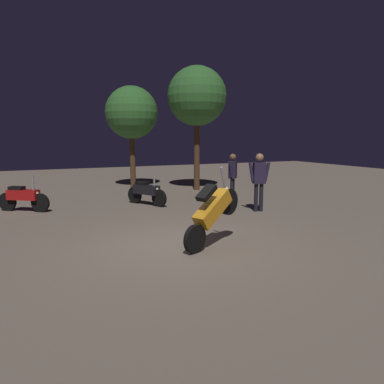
{
  "coord_description": "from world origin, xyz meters",
  "views": [
    {
      "loc": [
        -2.83,
        -6.83,
        2.24
      ],
      "look_at": [
        0.59,
        0.62,
        1.0
      ],
      "focal_mm": 34.3,
      "sensor_mm": 36.0,
      "label": 1
    }
  ],
  "objects_px": {
    "motorcycle_red_parked_left": "(23,197)",
    "person_rider_beside": "(259,177)",
    "person_bystander_far": "(233,173)",
    "motorcycle_orange_foreground": "(212,211)",
    "motorcycle_black_parked_right": "(146,192)"
  },
  "relations": [
    {
      "from": "motorcycle_orange_foreground",
      "to": "person_bystander_far",
      "type": "distance_m",
      "value": 5.53
    },
    {
      "from": "person_rider_beside",
      "to": "person_bystander_far",
      "type": "xyz_separation_m",
      "value": [
        0.23,
        1.91,
        -0.07
      ]
    },
    {
      "from": "motorcycle_orange_foreground",
      "to": "motorcycle_red_parked_left",
      "type": "distance_m",
      "value": 6.57
    },
    {
      "from": "motorcycle_red_parked_left",
      "to": "person_rider_beside",
      "type": "xyz_separation_m",
      "value": [
        6.45,
        -2.94,
        0.61
      ]
    },
    {
      "from": "motorcycle_red_parked_left",
      "to": "person_bystander_far",
      "type": "bearing_deg",
      "value": 26.1
    },
    {
      "from": "person_rider_beside",
      "to": "motorcycle_red_parked_left",
      "type": "bearing_deg",
      "value": 83.14
    },
    {
      "from": "motorcycle_orange_foreground",
      "to": "person_bystander_far",
      "type": "height_order",
      "value": "person_bystander_far"
    },
    {
      "from": "motorcycle_orange_foreground",
      "to": "motorcycle_black_parked_right",
      "type": "height_order",
      "value": "motorcycle_orange_foreground"
    },
    {
      "from": "motorcycle_red_parked_left",
      "to": "person_rider_beside",
      "type": "height_order",
      "value": "person_rider_beside"
    },
    {
      "from": "motorcycle_orange_foreground",
      "to": "person_rider_beside",
      "type": "bearing_deg",
      "value": 17.32
    },
    {
      "from": "motorcycle_black_parked_right",
      "to": "person_rider_beside",
      "type": "xyz_separation_m",
      "value": [
        2.75,
        -2.43,
        0.61
      ]
    },
    {
      "from": "motorcycle_red_parked_left",
      "to": "person_bystander_far",
      "type": "xyz_separation_m",
      "value": [
        6.68,
        -1.03,
        0.55
      ]
    },
    {
      "from": "motorcycle_red_parked_left",
      "to": "person_bystander_far",
      "type": "distance_m",
      "value": 6.78
    },
    {
      "from": "motorcycle_red_parked_left",
      "to": "person_rider_beside",
      "type": "bearing_deg",
      "value": 10.38
    },
    {
      "from": "motorcycle_red_parked_left",
      "to": "motorcycle_black_parked_right",
      "type": "height_order",
      "value": "same"
    }
  ]
}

